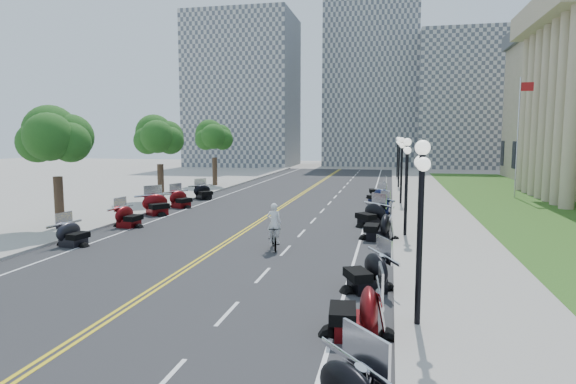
# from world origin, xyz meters

# --- Properties ---
(ground) EXTENTS (160.00, 160.00, 0.00)m
(ground) POSITION_xyz_m (0.00, 0.00, 0.00)
(ground) COLOR gray
(road) EXTENTS (16.00, 90.00, 0.01)m
(road) POSITION_xyz_m (0.00, 10.00, 0.00)
(road) COLOR #333335
(road) RESTS_ON ground
(centerline_yellow_a) EXTENTS (0.12, 90.00, 0.00)m
(centerline_yellow_a) POSITION_xyz_m (-0.12, 10.00, 0.01)
(centerline_yellow_a) COLOR yellow
(centerline_yellow_a) RESTS_ON road
(centerline_yellow_b) EXTENTS (0.12, 90.00, 0.00)m
(centerline_yellow_b) POSITION_xyz_m (0.12, 10.00, 0.01)
(centerline_yellow_b) COLOR yellow
(centerline_yellow_b) RESTS_ON road
(edge_line_north) EXTENTS (0.12, 90.00, 0.00)m
(edge_line_north) POSITION_xyz_m (6.40, 10.00, 0.01)
(edge_line_north) COLOR white
(edge_line_north) RESTS_ON road
(edge_line_south) EXTENTS (0.12, 90.00, 0.00)m
(edge_line_south) POSITION_xyz_m (-6.40, 10.00, 0.01)
(edge_line_south) COLOR white
(edge_line_south) RESTS_ON road
(lane_dash_3) EXTENTS (0.12, 2.00, 0.00)m
(lane_dash_3) POSITION_xyz_m (3.20, -12.00, 0.01)
(lane_dash_3) COLOR white
(lane_dash_3) RESTS_ON road
(lane_dash_4) EXTENTS (0.12, 2.00, 0.00)m
(lane_dash_4) POSITION_xyz_m (3.20, -8.00, 0.01)
(lane_dash_4) COLOR white
(lane_dash_4) RESTS_ON road
(lane_dash_5) EXTENTS (0.12, 2.00, 0.00)m
(lane_dash_5) POSITION_xyz_m (3.20, -4.00, 0.01)
(lane_dash_5) COLOR white
(lane_dash_5) RESTS_ON road
(lane_dash_6) EXTENTS (0.12, 2.00, 0.00)m
(lane_dash_6) POSITION_xyz_m (3.20, 0.00, 0.01)
(lane_dash_6) COLOR white
(lane_dash_6) RESTS_ON road
(lane_dash_7) EXTENTS (0.12, 2.00, 0.00)m
(lane_dash_7) POSITION_xyz_m (3.20, 4.00, 0.01)
(lane_dash_7) COLOR white
(lane_dash_7) RESTS_ON road
(lane_dash_8) EXTENTS (0.12, 2.00, 0.00)m
(lane_dash_8) POSITION_xyz_m (3.20, 8.00, 0.01)
(lane_dash_8) COLOR white
(lane_dash_8) RESTS_ON road
(lane_dash_9) EXTENTS (0.12, 2.00, 0.00)m
(lane_dash_9) POSITION_xyz_m (3.20, 12.00, 0.01)
(lane_dash_9) COLOR white
(lane_dash_9) RESTS_ON road
(lane_dash_10) EXTENTS (0.12, 2.00, 0.00)m
(lane_dash_10) POSITION_xyz_m (3.20, 16.00, 0.01)
(lane_dash_10) COLOR white
(lane_dash_10) RESTS_ON road
(lane_dash_11) EXTENTS (0.12, 2.00, 0.00)m
(lane_dash_11) POSITION_xyz_m (3.20, 20.00, 0.01)
(lane_dash_11) COLOR white
(lane_dash_11) RESTS_ON road
(lane_dash_12) EXTENTS (0.12, 2.00, 0.00)m
(lane_dash_12) POSITION_xyz_m (3.20, 24.00, 0.01)
(lane_dash_12) COLOR white
(lane_dash_12) RESTS_ON road
(lane_dash_13) EXTENTS (0.12, 2.00, 0.00)m
(lane_dash_13) POSITION_xyz_m (3.20, 28.00, 0.01)
(lane_dash_13) COLOR white
(lane_dash_13) RESTS_ON road
(lane_dash_14) EXTENTS (0.12, 2.00, 0.00)m
(lane_dash_14) POSITION_xyz_m (3.20, 32.00, 0.01)
(lane_dash_14) COLOR white
(lane_dash_14) RESTS_ON road
(lane_dash_15) EXTENTS (0.12, 2.00, 0.00)m
(lane_dash_15) POSITION_xyz_m (3.20, 36.00, 0.01)
(lane_dash_15) COLOR white
(lane_dash_15) RESTS_ON road
(lane_dash_16) EXTENTS (0.12, 2.00, 0.00)m
(lane_dash_16) POSITION_xyz_m (3.20, 40.00, 0.01)
(lane_dash_16) COLOR white
(lane_dash_16) RESTS_ON road
(lane_dash_17) EXTENTS (0.12, 2.00, 0.00)m
(lane_dash_17) POSITION_xyz_m (3.20, 44.00, 0.01)
(lane_dash_17) COLOR white
(lane_dash_17) RESTS_ON road
(lane_dash_18) EXTENTS (0.12, 2.00, 0.00)m
(lane_dash_18) POSITION_xyz_m (3.20, 48.00, 0.01)
(lane_dash_18) COLOR white
(lane_dash_18) RESTS_ON road
(lane_dash_19) EXTENTS (0.12, 2.00, 0.00)m
(lane_dash_19) POSITION_xyz_m (3.20, 52.00, 0.01)
(lane_dash_19) COLOR white
(lane_dash_19) RESTS_ON road
(sidewalk_north) EXTENTS (5.00, 90.00, 0.15)m
(sidewalk_north) POSITION_xyz_m (10.50, 10.00, 0.07)
(sidewalk_north) COLOR #9E9991
(sidewalk_north) RESTS_ON ground
(sidewalk_south) EXTENTS (5.00, 90.00, 0.15)m
(sidewalk_south) POSITION_xyz_m (-10.50, 10.00, 0.07)
(sidewalk_south) COLOR #9E9991
(sidewalk_south) RESTS_ON ground
(lawn) EXTENTS (9.00, 60.00, 0.10)m
(lawn) POSITION_xyz_m (17.50, 18.00, 0.05)
(lawn) COLOR #356023
(lawn) RESTS_ON ground
(distant_block_a) EXTENTS (18.00, 14.00, 26.00)m
(distant_block_a) POSITION_xyz_m (-18.00, 62.00, 13.00)
(distant_block_a) COLOR gray
(distant_block_a) RESTS_ON ground
(distant_block_b) EXTENTS (16.00, 12.00, 30.00)m
(distant_block_b) POSITION_xyz_m (4.00, 68.00, 15.00)
(distant_block_b) COLOR gray
(distant_block_b) RESTS_ON ground
(distant_block_c) EXTENTS (20.00, 14.00, 22.00)m
(distant_block_c) POSITION_xyz_m (22.00, 65.00, 11.00)
(distant_block_c) COLOR gray
(distant_block_c) RESTS_ON ground
(street_lamp_1) EXTENTS (0.50, 1.20, 4.90)m
(street_lamp_1) POSITION_xyz_m (8.60, -8.00, 2.60)
(street_lamp_1) COLOR black
(street_lamp_1) RESTS_ON sidewalk_north
(street_lamp_2) EXTENTS (0.50, 1.20, 4.90)m
(street_lamp_2) POSITION_xyz_m (8.60, 4.00, 2.60)
(street_lamp_2) COLOR black
(street_lamp_2) RESTS_ON sidewalk_north
(street_lamp_3) EXTENTS (0.50, 1.20, 4.90)m
(street_lamp_3) POSITION_xyz_m (8.60, 16.00, 2.60)
(street_lamp_3) COLOR black
(street_lamp_3) RESTS_ON sidewalk_north
(street_lamp_4) EXTENTS (0.50, 1.20, 4.90)m
(street_lamp_4) POSITION_xyz_m (8.60, 28.00, 2.60)
(street_lamp_4) COLOR black
(street_lamp_4) RESTS_ON sidewalk_north
(street_lamp_5) EXTENTS (0.50, 1.20, 4.90)m
(street_lamp_5) POSITION_xyz_m (8.60, 40.00, 2.60)
(street_lamp_5) COLOR black
(street_lamp_5) RESTS_ON sidewalk_north
(flagpole) EXTENTS (1.10, 0.20, 10.00)m
(flagpole) POSITION_xyz_m (18.00, 22.00, 5.00)
(flagpole) COLOR silver
(flagpole) RESTS_ON ground
(tree_2) EXTENTS (4.80, 4.80, 9.20)m
(tree_2) POSITION_xyz_m (-10.00, 2.00, 4.75)
(tree_2) COLOR #235619
(tree_2) RESTS_ON sidewalk_south
(tree_3) EXTENTS (4.80, 4.80, 9.20)m
(tree_3) POSITION_xyz_m (-10.00, 14.00, 4.75)
(tree_3) COLOR #235619
(tree_3) RESTS_ON sidewalk_south
(tree_4) EXTENTS (4.80, 4.80, 9.20)m
(tree_4) POSITION_xyz_m (-10.00, 26.00, 4.75)
(tree_4) COLOR #235619
(tree_4) RESTS_ON sidewalk_south
(motorcycle_n_3) EXTENTS (2.35, 2.35, 1.52)m
(motorcycle_n_3) POSITION_xyz_m (7.01, -8.84, 0.76)
(motorcycle_n_3) COLOR #590A0C
(motorcycle_n_3) RESTS_ON road
(motorcycle_n_4) EXTENTS (2.80, 2.80, 1.47)m
(motorcycle_n_4) POSITION_xyz_m (7.11, -5.04, 0.73)
(motorcycle_n_4) COLOR black
(motorcycle_n_4) RESTS_ON road
(motorcycle_n_6) EXTENTS (2.36, 2.36, 1.55)m
(motorcycle_n_6) POSITION_xyz_m (7.29, 3.15, 0.77)
(motorcycle_n_6) COLOR black
(motorcycle_n_6) RESTS_ON road
(motorcycle_n_7) EXTENTS (3.08, 3.08, 1.53)m
(motorcycle_n_7) POSITION_xyz_m (6.73, 6.91, 0.76)
(motorcycle_n_7) COLOR black
(motorcycle_n_7) RESTS_ON road
(motorcycle_n_8) EXTENTS (2.52, 2.52, 1.26)m
(motorcycle_n_8) POSITION_xyz_m (7.11, 11.15, 0.63)
(motorcycle_n_8) COLOR black
(motorcycle_n_8) RESTS_ON road
(motorcycle_n_9) EXTENTS (2.57, 2.57, 1.30)m
(motorcycle_n_9) POSITION_xyz_m (6.79, 16.45, 0.65)
(motorcycle_n_9) COLOR black
(motorcycle_n_9) RESTS_ON road
(motorcycle_n_10) EXTENTS (2.41, 2.41, 1.51)m
(motorcycle_n_10) POSITION_xyz_m (6.80, 19.89, 0.76)
(motorcycle_n_10) COLOR black
(motorcycle_n_10) RESTS_ON road
(motorcycle_s_5) EXTENTS (2.10, 2.10, 1.30)m
(motorcycle_s_5) POSITION_xyz_m (-6.86, -1.19, 0.65)
(motorcycle_s_5) COLOR black
(motorcycle_s_5) RESTS_ON road
(motorcycle_s_6) EXTENTS (2.18, 2.18, 1.38)m
(motorcycle_s_6) POSITION_xyz_m (-6.81, 3.70, 0.69)
(motorcycle_s_6) COLOR #590A0C
(motorcycle_s_6) RESTS_ON road
(motorcycle_s_7) EXTENTS (3.14, 3.14, 1.56)m
(motorcycle_s_7) POSITION_xyz_m (-7.28, 8.03, 0.78)
(motorcycle_s_7) COLOR #590A0C
(motorcycle_s_7) RESTS_ON road
(motorcycle_s_8) EXTENTS (2.67, 2.67, 1.42)m
(motorcycle_s_8) POSITION_xyz_m (-7.10, 11.37, 0.71)
(motorcycle_s_8) COLOR #590A0C
(motorcycle_s_8) RESTS_ON road
(motorcycle_s_9) EXTENTS (2.75, 2.75, 1.37)m
(motorcycle_s_9) POSITION_xyz_m (-7.25, 16.11, 0.69)
(motorcycle_s_9) COLOR black
(motorcycle_s_9) RESTS_ON road
(bicycle) EXTENTS (1.10, 1.94, 1.12)m
(bicycle) POSITION_xyz_m (2.65, 0.04, 0.56)
(bicycle) COLOR #A51414
(bicycle) RESTS_ON road
(cyclist_rider) EXTENTS (0.67, 0.44, 1.83)m
(cyclist_rider) POSITION_xyz_m (2.65, 0.04, 2.04)
(cyclist_rider) COLOR silver
(cyclist_rider) RESTS_ON bicycle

